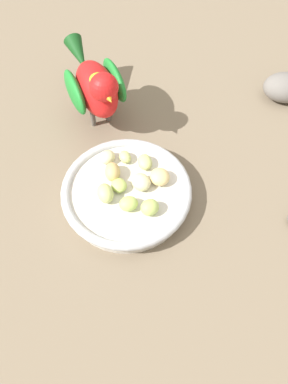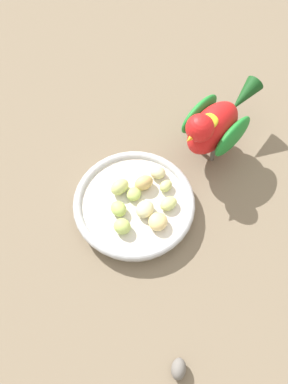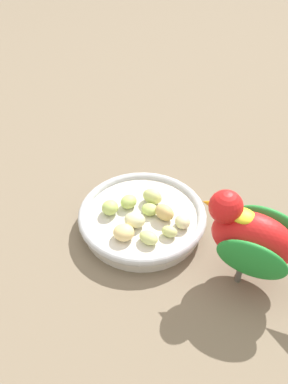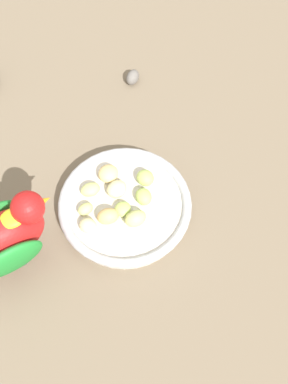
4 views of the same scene
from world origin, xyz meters
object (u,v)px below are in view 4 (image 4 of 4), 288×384
apple_piece_6 (85,209)px  apple_piece_0 (135,218)px  apple_piece_7 (145,178)px  feeding_bowl (125,207)px  parrot (2,236)px  pebble_0 (134,77)px  apple_piece_3 (144,197)px  apple_piece_4 (108,173)px  apple_piece_5 (90,189)px  apple_piece_2 (122,209)px  apple_piece_9 (117,188)px  apple_piece_1 (108,216)px  apple_piece_8 (88,225)px

apple_piece_6 → apple_piece_0: bearing=167.3°
apple_piece_7 → feeding_bowl: bearing=53.3°
apple_piece_0 → apple_piece_6: (0.08, -0.02, -0.00)m
parrot → pebble_0: bearing=31.1°
apple_piece_0 → apple_piece_3: apple_piece_0 is taller
apple_piece_4 → apple_piece_5: size_ratio=1.06×
apple_piece_3 → pebble_0: size_ratio=0.95×
apple_piece_7 → apple_piece_5: bearing=12.9°
apple_piece_2 → apple_piece_9: 0.04m
apple_piece_3 → apple_piece_1: bearing=33.4°
apple_piece_2 → apple_piece_4: (0.02, -0.06, 0.00)m
apple_piece_5 → parrot: (0.11, 0.10, 0.05)m
apple_piece_0 → apple_piece_2: (0.02, -0.02, -0.00)m
feeding_bowl → apple_piece_5: apple_piece_5 is taller
apple_piece_6 → pebble_0: size_ratio=0.81×
apple_piece_2 → apple_piece_5: 0.06m
apple_piece_4 → parrot: (0.14, 0.13, 0.04)m
apple_piece_4 → apple_piece_2: bearing=111.5°
apple_piece_5 → parrot: 0.16m
pebble_0 → apple_piece_2: bearing=87.6°
apple_piece_2 → apple_piece_3: 0.04m
apple_piece_4 → parrot: parrot is taller
apple_piece_2 → feeding_bowl: bearing=-104.5°
apple_piece_6 → parrot: bearing=32.5°
apple_piece_8 → parrot: size_ratio=0.15×
feeding_bowl → apple_piece_9: size_ratio=6.31×
feeding_bowl → parrot: size_ratio=1.12×
feeding_bowl → apple_piece_7: apple_piece_7 is taller
feeding_bowl → apple_piece_3: 0.03m
feeding_bowl → apple_piece_6: 0.06m
apple_piece_1 → apple_piece_2: bearing=-146.1°
apple_piece_4 → apple_piece_6: (0.03, 0.06, -0.00)m
apple_piece_4 → pebble_0: apple_piece_4 is taller
apple_piece_6 → pebble_0: 0.29m
apple_piece_2 → apple_piece_5: same height
apple_piece_2 → pebble_0: 0.28m
feeding_bowl → apple_piece_0: (-0.02, 0.03, 0.02)m
apple_piece_5 → apple_piece_0: bearing=143.9°
feeding_bowl → apple_piece_0: bearing=119.8°
apple_piece_5 → apple_piece_9: size_ratio=0.93×
apple_piece_3 → apple_piece_4: apple_piece_4 is taller
feeding_bowl → apple_piece_6: (0.06, 0.01, 0.02)m
apple_piece_1 → pebble_0: 0.29m
apple_piece_3 → apple_piece_7: apple_piece_7 is taller
feeding_bowl → parrot: (0.16, 0.08, 0.06)m
apple_piece_6 → apple_piece_9: apple_piece_9 is taller
apple_piece_1 → apple_piece_3: (-0.05, -0.03, -0.00)m
apple_piece_5 → parrot: bearing=42.4°
apple_piece_2 → apple_piece_9: bearing=-74.7°
feeding_bowl → apple_piece_5: 0.06m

